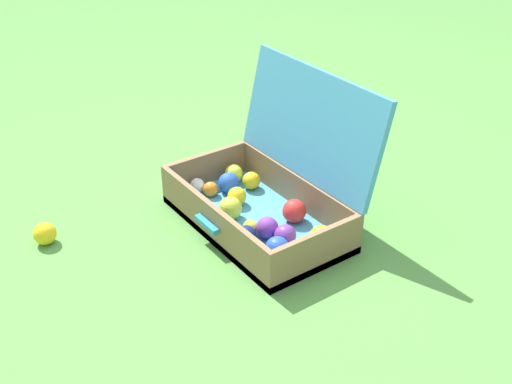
{
  "coord_description": "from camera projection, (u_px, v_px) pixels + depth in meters",
  "views": [
    {
      "loc": [
        1.35,
        -0.96,
        1.15
      ],
      "look_at": [
        -0.06,
        0.04,
        0.13
      ],
      "focal_mm": 45.06,
      "sensor_mm": 36.0,
      "label": 1
    }
  ],
  "objects": [
    {
      "name": "ground_plane",
      "position": [
        256.0,
        238.0,
        2.01
      ],
      "size": [
        16.0,
        16.0,
        0.0
      ],
      "primitive_type": "plane",
      "color": "#569342"
    },
    {
      "name": "open_suitcase",
      "position": [
        269.0,
        194.0,
        2.04
      ],
      "size": [
        0.61,
        0.45,
        0.47
      ],
      "color": "#4799C6",
      "rests_on": "ground"
    },
    {
      "name": "stray_ball_on_grass",
      "position": [
        45.0,
        234.0,
        1.97
      ],
      "size": [
        0.07,
        0.07,
        0.07
      ],
      "primitive_type": "sphere",
      "color": "yellow",
      "rests_on": "ground"
    }
  ]
}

